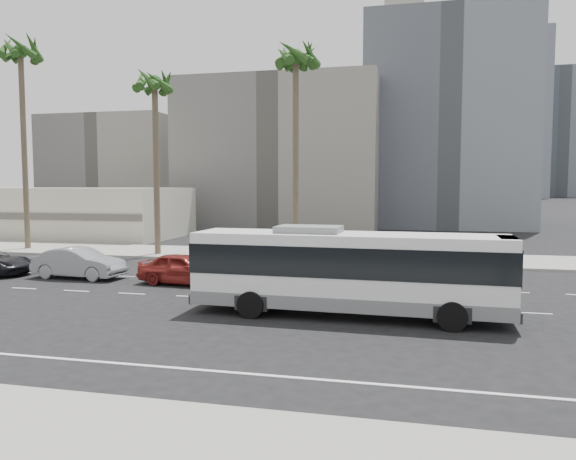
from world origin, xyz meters
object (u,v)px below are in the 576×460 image
(city_bus, at_px, (348,269))
(palm_mid, at_px, (155,86))
(car_b, at_px, (79,263))
(palm_far, at_px, (21,55))
(car_a, at_px, (184,269))
(palm_near, at_px, (296,61))

(city_bus, relative_size, palm_mid, 0.91)
(city_bus, xyz_separation_m, palm_mid, (-16.10, 15.80, 10.56))
(city_bus, bearing_deg, car_b, 162.55)
(palm_far, bearing_deg, car_a, -31.86)
(city_bus, bearing_deg, palm_mid, 137.39)
(city_bus, height_order, car_a, city_bus)
(car_b, distance_m, palm_near, 19.70)
(car_a, distance_m, palm_far, 26.55)
(car_a, relative_size, car_b, 0.94)
(car_a, height_order, palm_far, palm_far)
(city_bus, distance_m, car_b, 16.78)
(city_bus, height_order, palm_far, palm_far)
(car_a, height_order, palm_mid, palm_mid)
(palm_near, relative_size, palm_far, 0.90)
(car_a, bearing_deg, palm_mid, 38.28)
(palm_far, bearing_deg, palm_near, -0.87)
(palm_near, distance_m, palm_far, 22.42)
(car_b, bearing_deg, car_a, -90.79)
(car_b, relative_size, palm_far, 0.31)
(car_b, bearing_deg, palm_mid, 5.15)
(palm_near, bearing_deg, car_a, -107.41)
(car_a, height_order, palm_near, palm_near)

